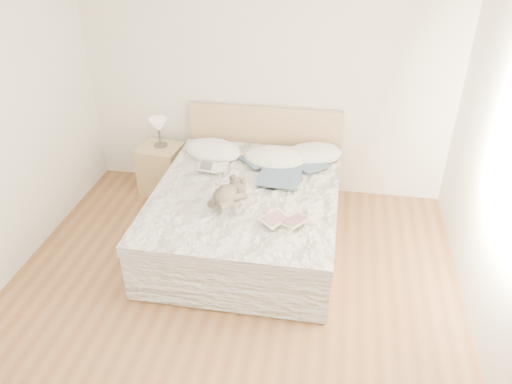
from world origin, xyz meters
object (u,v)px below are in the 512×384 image
childrens_book (285,220)px  teddy_bear (225,202)px  photo_book (213,168)px  bed (248,211)px  nightstand (162,169)px  table_lamp (159,127)px

childrens_book → teddy_bear: size_ratio=0.97×
photo_book → teddy_bear: teddy_bear is taller
bed → nightstand: 1.35m
bed → teddy_bear: size_ratio=5.85×
childrens_book → teddy_bear: teddy_bear is taller
bed → photo_book: bed is taller
nightstand → childrens_book: (1.57, -1.29, 0.35)m
photo_book → childrens_book: size_ratio=0.87×
bed → table_lamp: bearing=146.3°
nightstand → table_lamp: (0.00, 0.04, 0.51)m
nightstand → photo_book: photo_book is taller
photo_book → nightstand: bearing=140.4°
bed → table_lamp: 1.45m
bed → teddy_bear: 0.54m
nightstand → photo_book: size_ratio=1.81×
nightstand → teddy_bear: 1.55m
bed → childrens_book: (0.43, -0.57, 0.32)m
nightstand → childrens_book: childrens_book is taller
table_lamp → photo_book: bearing=-35.2°
table_lamp → childrens_book: size_ratio=0.92×
nightstand → photo_book: bearing=-33.1°
nightstand → table_lamp: 0.51m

